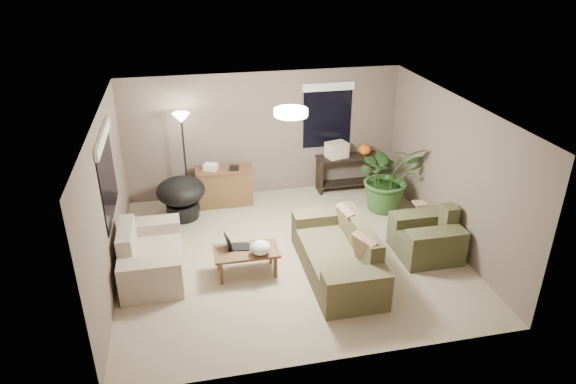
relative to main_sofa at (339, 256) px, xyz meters
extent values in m
plane|color=tan|center=(-0.62, 0.68, -0.29)|extent=(5.50, 5.50, 0.00)
plane|color=white|center=(-0.62, 0.68, 2.21)|extent=(5.50, 5.50, 0.00)
plane|color=#695A4D|center=(-0.62, 3.18, 0.96)|extent=(5.50, 0.00, 5.50)
plane|color=#695A4D|center=(-0.62, -1.82, 0.96)|extent=(5.50, 0.00, 5.50)
plane|color=#695A4D|center=(-3.37, 0.68, 0.96)|extent=(0.00, 5.00, 5.00)
plane|color=#695A4D|center=(2.13, 0.68, 0.96)|extent=(0.00, 5.00, 5.00)
cube|color=brown|center=(-0.04, 0.00, -0.08)|extent=(0.95, 1.48, 0.42)
cube|color=#4B482D|center=(0.32, 0.00, 0.34)|extent=(0.22, 1.48, 0.43)
cube|color=brown|center=(-0.04, -0.92, 0.01)|extent=(0.95, 0.36, 0.60)
cube|color=brown|center=(-0.04, 0.92, 0.01)|extent=(0.95, 0.36, 0.60)
cube|color=#8C7251|center=(0.26, -0.45, 0.36)|extent=(0.39, 0.50, 0.47)
cube|color=#8C7251|center=(0.26, 0.45, 0.36)|extent=(0.31, 0.48, 0.47)
cube|color=beige|center=(-2.84, 0.60, -0.08)|extent=(0.90, 0.88, 0.42)
cube|color=beige|center=(-3.18, 0.60, 0.34)|extent=(0.22, 0.88, 0.43)
cube|color=beige|center=(-2.84, -0.02, 0.01)|extent=(0.90, 0.36, 0.60)
cube|color=#BEB7A2|center=(-2.84, 1.22, 0.01)|extent=(0.90, 0.36, 0.60)
cube|color=#45462A|center=(1.56, 0.23, -0.08)|extent=(0.95, 0.28, 0.42)
cube|color=#47482B|center=(1.93, 0.23, 0.34)|extent=(0.22, 0.28, 0.43)
cube|color=#46472A|center=(1.56, -0.09, 0.01)|extent=(0.95, 0.36, 0.60)
cube|color=#4D4E2F|center=(1.56, 0.55, 0.01)|extent=(0.95, 0.36, 0.60)
cube|color=brown|center=(-1.41, 0.28, 0.11)|extent=(1.00, 0.55, 0.04)
cylinder|color=brown|center=(-1.83, 0.08, -0.10)|extent=(0.06, 0.06, 0.38)
cylinder|color=brown|center=(-0.99, 0.08, -0.10)|extent=(0.06, 0.06, 0.38)
cylinder|color=brown|center=(-1.83, 0.48, -0.10)|extent=(0.06, 0.06, 0.38)
cylinder|color=brown|center=(-0.99, 0.48, -0.10)|extent=(0.06, 0.06, 0.38)
cube|color=black|center=(-1.51, 0.38, 0.13)|extent=(0.36, 0.28, 0.02)
cube|color=black|center=(-1.67, 0.38, 0.25)|extent=(0.12, 0.24, 0.22)
ellipsoid|color=white|center=(-1.21, 0.13, 0.23)|extent=(0.38, 0.36, 0.22)
cube|color=brown|center=(-1.49, 2.77, 0.06)|extent=(1.05, 0.45, 0.71)
cube|color=brown|center=(-1.49, 2.77, 0.44)|extent=(1.10, 0.50, 0.04)
cube|color=silver|center=(-1.74, 2.77, 0.52)|extent=(0.31, 0.29, 0.12)
cube|color=black|center=(-1.29, 2.72, 0.48)|extent=(0.21, 0.25, 0.04)
cube|color=black|center=(1.07, 2.91, 0.44)|extent=(1.30, 0.40, 0.04)
cube|color=black|center=(0.47, 2.91, 0.06)|extent=(0.05, 0.38, 0.71)
cube|color=black|center=(1.67, 2.91, 0.06)|extent=(0.05, 0.38, 0.71)
cube|color=black|center=(1.07, 2.91, -0.14)|extent=(1.25, 0.36, 0.03)
ellipsoid|color=orange|center=(1.42, 2.91, 0.56)|extent=(0.30, 0.30, 0.21)
cube|color=beige|center=(0.82, 2.91, 0.61)|extent=(0.48, 0.41, 0.31)
cylinder|color=black|center=(-2.34, 2.36, -0.14)|extent=(0.60, 0.60, 0.30)
ellipsoid|color=black|center=(-2.34, 2.36, 0.26)|extent=(1.10, 1.10, 0.50)
cylinder|color=black|center=(-2.21, 2.76, -0.28)|extent=(0.28, 0.28, 0.02)
cylinder|color=black|center=(-2.21, 2.76, 0.61)|extent=(0.04, 0.04, 1.78)
cone|color=white|center=(-2.21, 2.76, 1.53)|extent=(0.32, 0.32, 0.18)
cylinder|color=white|center=(-0.62, 0.68, 2.15)|extent=(0.50, 0.50, 0.10)
imported|color=#2D5923|center=(1.54, 1.91, 0.24)|extent=(1.23, 1.37, 1.07)
cube|color=tan|center=(1.83, 1.08, -0.28)|extent=(0.32, 0.32, 0.03)
cylinder|color=tan|center=(1.83, 1.08, -0.04)|extent=(0.12, 0.12, 0.44)
cube|color=tan|center=(1.83, 1.08, 0.19)|extent=(0.22, 0.22, 0.03)
cube|color=black|center=(-3.36, 0.98, 1.26)|extent=(0.01, 1.50, 1.30)
cube|color=white|center=(-3.34, 0.98, 1.86)|extent=(0.05, 1.56, 0.16)
cube|color=black|center=(0.68, 3.17, 1.26)|extent=(1.00, 0.01, 1.30)
cube|color=white|center=(0.68, 3.15, 1.86)|extent=(1.06, 0.05, 0.16)
camera|label=1|loc=(-2.19, -6.43, 4.34)|focal=32.00mm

